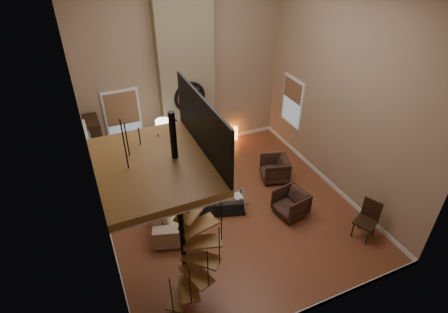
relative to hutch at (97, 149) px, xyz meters
name	(u,v)px	position (x,y,z in m)	size (l,w,h in m)	color
ground	(230,209)	(2.79, -2.77, -0.95)	(6.00, 6.50, 0.01)	#9A5431
back_wall	(184,66)	(2.79, 0.48, 1.80)	(6.00, 0.02, 5.50)	tan
front_wall	(323,207)	(2.79, -6.02, 1.80)	(6.00, 0.02, 5.50)	tan
left_wall	(88,144)	(-0.21, -2.77, 1.80)	(0.02, 6.50, 5.50)	tan
right_wall	(343,91)	(5.79, -2.77, 1.80)	(0.02, 6.50, 5.50)	tan
baseboard_back	(189,146)	(2.79, 0.47, -0.89)	(6.00, 0.02, 0.12)	white
baseboard_front	(301,312)	(2.79, -6.01, -0.89)	(6.00, 0.02, 0.12)	white
baseboard_left	(112,243)	(-0.20, -2.77, -0.89)	(0.02, 6.50, 0.12)	white
baseboard_right	(325,179)	(5.78, -2.77, -0.89)	(0.02, 6.50, 0.12)	white
chimney_breast	(186,68)	(2.79, 0.29, 1.80)	(1.60, 0.38, 5.50)	#8E7D5C
hearth	(196,158)	(2.79, -0.20, -0.93)	(1.50, 0.60, 0.04)	black
firebox	(192,139)	(2.79, 0.09, -0.40)	(0.95, 0.02, 0.72)	black
mantel	(192,123)	(2.79, 0.01, 0.20)	(1.70, 0.18, 0.06)	white
mirror_frame	(190,97)	(2.79, 0.07, 1.00)	(0.94, 0.94, 0.10)	black
mirror_disc	(190,97)	(2.79, 0.08, 1.00)	(0.80, 0.80, 0.01)	white
vase_left	(173,121)	(2.24, 0.05, 0.35)	(0.24, 0.24, 0.25)	black
vase_right	(210,114)	(3.39, 0.05, 0.33)	(0.20, 0.20, 0.21)	#1A5C54
window_back	(123,114)	(0.89, 0.45, 0.67)	(1.02, 0.06, 1.52)	white
window_right	(292,101)	(5.76, -0.77, 0.68)	(0.06, 1.02, 1.52)	white
entry_door	(95,166)	(-0.17, -0.97, 0.10)	(0.10, 1.05, 2.16)	white
loft	(160,161)	(0.74, -4.57, 2.29)	(1.70, 2.20, 1.09)	olive
spiral_stair	(182,224)	(1.01, -4.56, 0.83)	(1.47, 1.47, 4.06)	black
hutch	(97,149)	(0.00, 0.00, 0.00)	(0.38, 0.82, 1.83)	black
sofa	(174,200)	(1.45, -2.31, -0.55)	(2.53, 0.99, 0.74)	tan
armchair_near	(277,169)	(4.54, -2.13, -0.60)	(0.73, 0.76, 0.69)	#3E241C
armchair_far	(293,202)	(4.17, -3.52, -0.60)	(0.71, 0.73, 0.67)	#3E241C
coffee_table	(222,202)	(2.57, -2.72, -0.67)	(1.41, 0.99, 0.47)	silver
bowl	(221,194)	(2.57, -2.67, -0.45)	(0.38, 0.38, 0.09)	gold
book	(237,196)	(2.92, -2.87, -0.49)	(0.21, 0.28, 0.03)	gray
floor_lamp	(163,130)	(1.78, -0.51, 0.46)	(0.39, 0.39, 1.70)	black
accent_lamp	(236,133)	(4.39, 0.31, -0.70)	(0.13, 0.13, 0.45)	orange
side_chair	(368,218)	(5.34, -4.84, -0.42)	(0.60, 0.60, 0.97)	black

